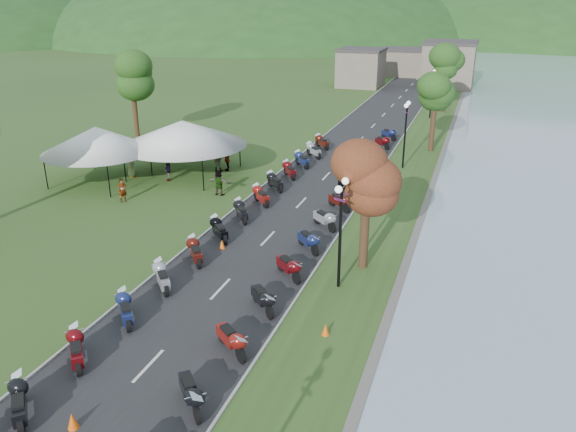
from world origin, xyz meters
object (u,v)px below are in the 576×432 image
(vendor_tent_main, at_px, (184,148))
(pedestrian_a, at_px, (124,202))
(pedestrian_b, at_px, (218,171))
(pedestrian_c, at_px, (168,181))

(vendor_tent_main, distance_m, pedestrian_a, 7.09)
(vendor_tent_main, xyz_separation_m, pedestrian_a, (-0.80, -6.75, -2.00))
(vendor_tent_main, relative_size, pedestrian_b, 3.29)
(vendor_tent_main, height_order, pedestrian_c, vendor_tent_main)
(vendor_tent_main, bearing_deg, pedestrian_b, 37.34)
(vendor_tent_main, distance_m, pedestrian_b, 3.17)
(vendor_tent_main, height_order, pedestrian_a, vendor_tent_main)
(pedestrian_a, distance_m, pedestrian_b, 8.69)
(pedestrian_a, height_order, pedestrian_c, pedestrian_c)
(vendor_tent_main, relative_size, pedestrian_a, 3.94)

